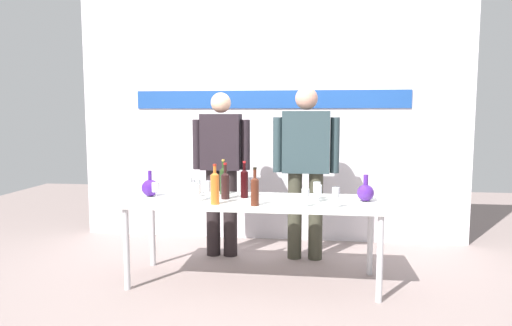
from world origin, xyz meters
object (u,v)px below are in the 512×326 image
at_px(presenter_right, 306,161).
at_px(wine_glass_left_1, 194,187).
at_px(wine_glass_left_0, 197,190).
at_px(wine_glass_right_3, 336,193).
at_px(wine_glass_left_3, 156,188).
at_px(wine_glass_left_5, 189,182).
at_px(wine_glass_right_2, 305,194).
at_px(wine_bottle_0, 244,182).
at_px(wine_bottle_2, 225,184).
at_px(wine_bottle_1, 215,187).
at_px(wine_glass_right_1, 317,187).
at_px(wine_glass_right_0, 318,190).
at_px(decanter_blue_right, 365,192).
at_px(decanter_blue_left, 150,188).
at_px(wine_bottle_4, 223,180).
at_px(wine_glass_left_2, 207,186).
at_px(presenter_left, 221,164).
at_px(wine_bottle_3, 255,190).
at_px(display_table, 254,206).
at_px(wine_glass_left_4, 197,183).

bearing_deg(presenter_right, wine_glass_left_1, -145.38).
height_order(wine_glass_left_0, wine_glass_right_3, wine_glass_right_3).
height_order(wine_glass_left_3, wine_glass_right_3, wine_glass_right_3).
distance_m(wine_glass_left_5, wine_glass_right_2, 1.12).
xyz_separation_m(wine_bottle_0, wine_bottle_2, (-0.15, -0.08, -0.01)).
height_order(wine_bottle_1, wine_glass_right_1, wine_bottle_1).
bearing_deg(wine_glass_right_0, wine_glass_right_2, -113.50).
height_order(decanter_blue_right, wine_glass_right_3, decanter_blue_right).
bearing_deg(wine_glass_left_1, decanter_blue_right, -0.43).
height_order(decanter_blue_left, wine_bottle_4, wine_bottle_4).
bearing_deg(presenter_right, wine_glass_left_2, -139.71).
bearing_deg(presenter_left, wine_glass_left_2, -88.78).
bearing_deg(presenter_left, wine_glass_right_1, -33.55).
relative_size(decanter_blue_right, presenter_left, 0.14).
xyz_separation_m(wine_glass_left_1, wine_glass_right_2, (0.97, -0.31, 0.02)).
bearing_deg(wine_glass_left_3, wine_bottle_3, -6.34).
bearing_deg(wine_glass_right_2, wine_glass_right_3, -1.91).
height_order(wine_bottle_2, wine_glass_left_5, wine_bottle_2).
xyz_separation_m(decanter_blue_right, wine_glass_left_5, (-1.53, 0.12, 0.04)).
distance_m(wine_bottle_3, wine_glass_left_0, 0.51).
xyz_separation_m(display_table, wine_glass_left_2, (-0.41, -0.00, 0.16)).
height_order(decanter_blue_left, wine_glass_right_2, decanter_blue_left).
height_order(presenter_left, wine_glass_right_1, presenter_left).
bearing_deg(wine_glass_right_1, wine_glass_right_3, -67.58).
relative_size(wine_glass_left_1, wine_glass_right_0, 0.88).
distance_m(decanter_blue_left, wine_bottle_1, 0.70).
xyz_separation_m(presenter_right, wine_glass_right_1, (0.11, -0.63, -0.16)).
relative_size(decanter_blue_right, wine_glass_right_0, 1.57).
bearing_deg(presenter_right, wine_bottle_3, -111.50).
distance_m(decanter_blue_right, wine_glass_left_3, 1.74).
relative_size(wine_glass_left_0, wine_glass_left_1, 1.11).
xyz_separation_m(wine_glass_left_2, wine_glass_right_3, (1.08, -0.27, 0.01)).
relative_size(decanter_blue_left, wine_bottle_3, 0.75).
distance_m(display_table, wine_glass_left_1, 0.55).
xyz_separation_m(wine_bottle_3, wine_glass_left_1, (-0.57, 0.31, -0.04)).
xyz_separation_m(decanter_blue_left, wine_glass_right_0, (1.46, -0.08, 0.02)).
relative_size(wine_bottle_3, wine_glass_right_1, 2.05).
height_order(display_table, wine_bottle_2, wine_bottle_2).
relative_size(wine_glass_left_5, wine_glass_right_0, 1.11).
height_order(wine_bottle_4, wine_glass_left_4, wine_bottle_4).
bearing_deg(wine_bottle_0, decanter_blue_right, -2.01).
xyz_separation_m(wine_bottle_4, wine_glass_right_1, (0.84, -0.15, -0.03)).
bearing_deg(wine_glass_right_1, decanter_blue_right, -5.10).
xyz_separation_m(wine_glass_left_5, wine_glass_right_2, (1.04, -0.42, -0.01)).
relative_size(wine_glass_left_2, wine_glass_left_4, 1.16).
height_order(wine_bottle_0, wine_glass_left_0, wine_bottle_0).
relative_size(wine_glass_left_1, wine_glass_right_1, 0.84).
bearing_deg(wine_glass_left_4, wine_bottle_1, -60.03).
bearing_deg(wine_glass_left_0, wine_bottle_2, 33.28).
bearing_deg(wine_glass_left_4, wine_glass_right_1, -7.96).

